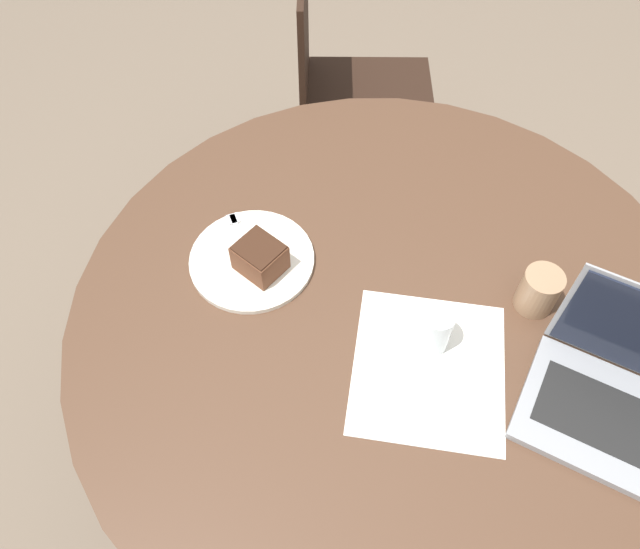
# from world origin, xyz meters

# --- Properties ---
(ground_plane) EXTENTS (12.00, 12.00, 0.00)m
(ground_plane) POSITION_xyz_m (0.00, 0.00, 0.00)
(ground_plane) COLOR #6B5B4C
(dining_table) EXTENTS (1.30, 1.30, 0.72)m
(dining_table) POSITION_xyz_m (0.00, 0.00, 0.63)
(dining_table) COLOR #4C3323
(dining_table) RESTS_ON ground_plane
(chair) EXTENTS (0.52, 0.52, 0.90)m
(chair) POSITION_xyz_m (0.89, 0.32, 0.48)
(chair) COLOR black
(chair) RESTS_ON ground_plane
(paper_document) EXTENTS (0.35, 0.32, 0.00)m
(paper_document) POSITION_xyz_m (-0.10, -0.09, 0.73)
(paper_document) COLOR white
(paper_document) RESTS_ON dining_table
(plate) EXTENTS (0.26, 0.26, 0.01)m
(plate) POSITION_xyz_m (0.04, 0.31, 0.73)
(plate) COLOR silver
(plate) RESTS_ON dining_table
(cake_slice) EXTENTS (0.11, 0.12, 0.07)m
(cake_slice) POSITION_xyz_m (0.02, 0.28, 0.77)
(cake_slice) COLOR brown
(cake_slice) RESTS_ON plate
(fork) EXTENTS (0.15, 0.12, 0.00)m
(fork) POSITION_xyz_m (0.08, 0.35, 0.74)
(fork) COLOR silver
(fork) RESTS_ON plate
(coffee_glass) EXTENTS (0.08, 0.08, 0.09)m
(coffee_glass) POSITION_xyz_m (0.10, -0.27, 0.77)
(coffee_glass) COLOR #997556
(coffee_glass) RESTS_ON dining_table
(water_glass) EXTENTS (0.06, 0.06, 0.11)m
(water_glass) POSITION_xyz_m (-0.05, -0.09, 0.78)
(water_glass) COLOR silver
(water_glass) RESTS_ON dining_table
(laptop) EXTENTS (0.29, 0.34, 0.25)m
(laptop) POSITION_xyz_m (-0.09, -0.43, 0.77)
(laptop) COLOR gray
(laptop) RESTS_ON dining_table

